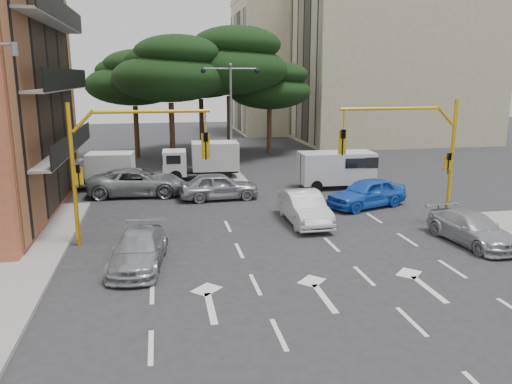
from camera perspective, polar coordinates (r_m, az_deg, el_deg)
ground at (r=21.12m, az=3.47°, el=-6.36°), size 120.00×120.00×0.00m
median_strip at (r=36.30m, az=-2.80°, el=2.03°), size 1.40×6.00×0.15m
apartment_beige_near at (r=57.09m, az=15.53°, el=14.96°), size 20.20×12.15×18.70m
apartment_beige_far at (r=65.79m, az=5.04°, el=14.18°), size 16.20×12.15×16.70m
pine_left_near at (r=41.25m, az=-9.74°, el=13.70°), size 9.15×9.15×10.23m
pine_center at (r=43.68m, az=-3.06°, el=14.73°), size 9.98×9.98×11.16m
pine_left_far at (r=45.27m, az=-13.73°, el=12.57°), size 8.32×8.32×9.30m
pine_right at (r=46.35m, az=1.64°, el=12.08°), size 7.49×7.49×8.37m
pine_back at (r=48.41m, az=-6.31°, el=13.69°), size 9.15×9.15×10.23m
signal_mast_right at (r=24.54m, az=18.05°, el=5.09°), size 5.79×0.37×6.00m
signal_mast_left at (r=21.57m, az=-15.61°, el=4.23°), size 5.79×0.37×6.00m
street_lamp_center at (r=35.67m, az=-2.90°, el=10.50°), size 4.16×0.36×7.77m
car_white_hatch at (r=24.47m, az=5.52°, el=-1.77°), size 1.66×4.71×1.55m
car_blue_compact at (r=27.99m, az=12.55°, el=-0.10°), size 5.01×3.31×1.59m
car_silver_wagon at (r=19.40m, az=-13.27°, el=-6.42°), size 2.42×4.75×1.32m
car_silver_cross_a at (r=30.86m, az=-13.34°, el=1.11°), size 6.04×3.16×1.62m
car_silver_cross_b at (r=29.14m, az=-4.26°, el=0.68°), size 4.70×2.08×1.57m
car_silver_parked at (r=23.35m, az=23.45°, el=-3.84°), size 2.32×4.72×1.32m
van_white at (r=32.46m, az=9.15°, el=2.54°), size 4.78×2.26×2.36m
box_truck_a at (r=33.14m, az=-17.68°, el=2.27°), size 4.86×2.33×2.33m
box_truck_b at (r=34.93m, az=-6.26°, el=3.57°), size 5.36×2.42×2.60m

